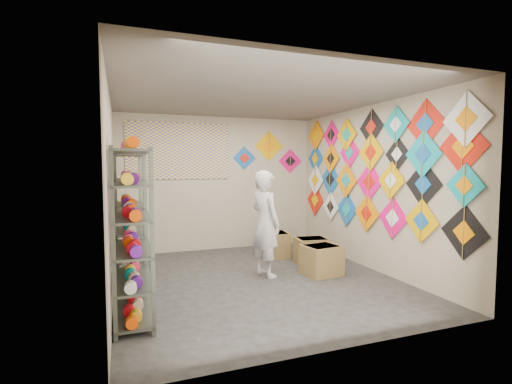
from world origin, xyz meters
name	(u,v)px	position (x,y,z in m)	size (l,w,h in m)	color
ground	(257,280)	(0.00, 0.00, 0.00)	(4.50, 4.50, 0.00)	#282623
room_walls	(257,170)	(0.00, 0.00, 1.64)	(4.50, 4.50, 4.50)	tan
shelf_rack_front	(132,235)	(-1.78, -0.85, 0.95)	(0.40, 1.10, 1.90)	#4C5147
shelf_rack_back	(129,219)	(-1.78, 0.45, 0.95)	(0.40, 1.10, 1.90)	#4C5147
string_spools	(130,218)	(-1.78, -0.20, 1.05)	(0.12, 2.36, 0.12)	#FF305C
kite_wall_display	(370,170)	(1.98, -0.02, 1.63)	(0.06, 4.32, 2.09)	black
back_wall_kites	(269,154)	(1.11, 2.24, 1.97)	(1.57, 0.02, 0.91)	#125CAC
poster	(179,151)	(-0.80, 2.23, 2.00)	(2.00, 0.01, 1.10)	#774391
shopkeeper	(265,223)	(0.20, 0.16, 0.82)	(0.54, 0.68, 1.64)	beige
carton_a	(321,260)	(1.05, -0.09, 0.23)	(0.56, 0.46, 0.46)	olive
carton_b	(311,251)	(1.23, 0.57, 0.22)	(0.55, 0.45, 0.45)	olive
carton_c	(275,245)	(0.81, 1.21, 0.23)	(0.48, 0.53, 0.46)	olive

